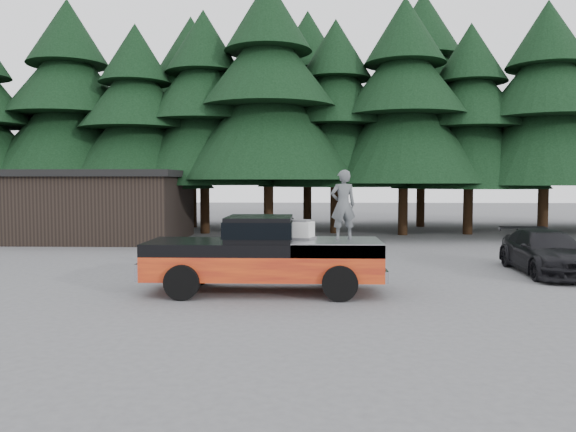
{
  "coord_description": "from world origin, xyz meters",
  "views": [
    {
      "loc": [
        1.07,
        -14.42,
        2.78
      ],
      "look_at": [
        0.54,
        0.0,
        1.9
      ],
      "focal_mm": 35.0,
      "sensor_mm": 36.0,
      "label": 1
    }
  ],
  "objects_px": {
    "air_compressor": "(300,231)",
    "man_on_bed": "(343,205)",
    "pickup_truck": "(264,266)",
    "utility_building": "(98,205)",
    "parked_car": "(546,252)"
  },
  "relations": [
    {
      "from": "air_compressor",
      "to": "man_on_bed",
      "type": "xyz_separation_m",
      "value": [
        1.07,
        -0.04,
        0.66
      ]
    },
    {
      "from": "man_on_bed",
      "to": "utility_building",
      "type": "xyz_separation_m",
      "value": [
        -10.93,
        12.39,
        -0.54
      ]
    },
    {
      "from": "pickup_truck",
      "to": "man_on_bed",
      "type": "xyz_separation_m",
      "value": [
        1.98,
        0.09,
        1.54
      ]
    },
    {
      "from": "pickup_truck",
      "to": "air_compressor",
      "type": "xyz_separation_m",
      "value": [
        0.91,
        0.14,
        0.88
      ]
    },
    {
      "from": "pickup_truck",
      "to": "man_on_bed",
      "type": "bearing_deg",
      "value": 2.74
    },
    {
      "from": "air_compressor",
      "to": "parked_car",
      "type": "relative_size",
      "value": 0.14
    },
    {
      "from": "air_compressor",
      "to": "parked_car",
      "type": "height_order",
      "value": "air_compressor"
    },
    {
      "from": "pickup_truck",
      "to": "air_compressor",
      "type": "relative_size",
      "value": 9.67
    },
    {
      "from": "man_on_bed",
      "to": "parked_car",
      "type": "xyz_separation_m",
      "value": [
        6.33,
        3.09,
        -1.55
      ]
    },
    {
      "from": "pickup_truck",
      "to": "utility_building",
      "type": "distance_m",
      "value": 15.39
    },
    {
      "from": "pickup_truck",
      "to": "utility_building",
      "type": "bearing_deg",
      "value": 125.64
    },
    {
      "from": "pickup_truck",
      "to": "parked_car",
      "type": "bearing_deg",
      "value": 20.96
    },
    {
      "from": "man_on_bed",
      "to": "air_compressor",
      "type": "bearing_deg",
      "value": -13.9
    },
    {
      "from": "pickup_truck",
      "to": "air_compressor",
      "type": "distance_m",
      "value": 1.27
    },
    {
      "from": "pickup_truck",
      "to": "utility_building",
      "type": "xyz_separation_m",
      "value": [
        -8.95,
        12.48,
        1.0
      ]
    }
  ]
}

